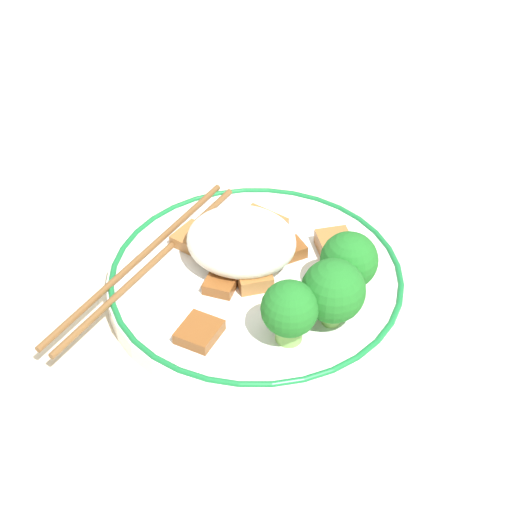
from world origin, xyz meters
TOP-DOWN VIEW (x-y plane):
  - ground_plane at (0.00, 0.00)m, footprint 3.00×3.00m
  - plate at (0.00, 0.00)m, footprint 0.24×0.24m
  - rice_mound at (0.02, -0.01)m, footprint 0.09×0.08m
  - broccoli_back_left at (-0.04, 0.06)m, footprint 0.04×0.04m
  - broccoli_back_center at (-0.07, 0.03)m, footprint 0.05×0.05m
  - broccoli_back_right at (-0.07, -0.00)m, footprint 0.04×0.04m
  - meat_near_front at (0.02, 0.08)m, footprint 0.03×0.04m
  - meat_near_left at (0.02, 0.02)m, footprint 0.02×0.03m
  - meat_near_right at (0.01, -0.06)m, footprint 0.04×0.03m
  - meat_near_back at (0.06, -0.02)m, footprint 0.04×0.04m
  - meat_on_rice_edge at (-0.01, -0.03)m, footprint 0.04×0.04m
  - meat_mid_left at (-0.00, 0.01)m, footprint 0.04×0.04m
  - meat_mid_right at (-0.05, -0.05)m, footprint 0.04×0.04m
  - chopsticks at (0.09, 0.01)m, footprint 0.08×0.23m

SIDE VIEW (x-z plane):
  - ground_plane at x=0.00m, z-range 0.00..0.00m
  - plate at x=0.00m, z-range 0.00..0.02m
  - chopsticks at x=0.09m, z-range 0.02..0.02m
  - meat_near_front at x=0.02m, z-range 0.02..0.03m
  - meat_near_left at x=0.02m, z-range 0.02..0.03m
  - meat_near_back at x=0.06m, z-range 0.02..0.03m
  - meat_on_rice_edge at x=-0.01m, z-range 0.02..0.03m
  - meat_near_right at x=0.01m, z-range 0.02..0.03m
  - meat_mid_left at x=0.00m, z-range 0.02..0.03m
  - meat_mid_right at x=-0.05m, z-range 0.02..0.03m
  - rice_mound at x=0.02m, z-range 0.02..0.06m
  - broccoli_back_left at x=-0.04m, z-range 0.02..0.07m
  - broccoli_back_center at x=-0.07m, z-range 0.02..0.08m
  - broccoli_back_right at x=-0.07m, z-range 0.02..0.08m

